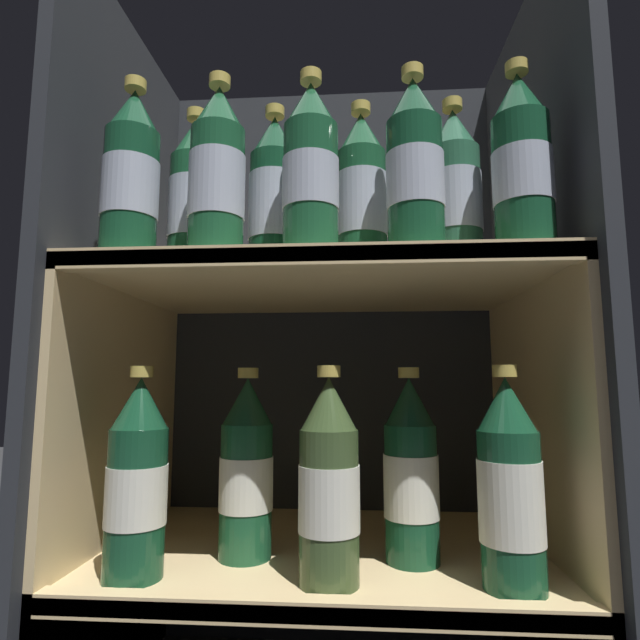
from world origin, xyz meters
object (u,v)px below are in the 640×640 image
object	(u,v)px
bottle_upper_front_1	(217,177)
bottle_lower_back_0	(246,471)
bottle_upper_front_4	(522,167)
bottle_lower_front_1	(329,484)
bottle_lower_front_2	(510,487)
bottle_lower_back_1	(411,473)
bottle_upper_back_0	(194,200)
bottle_upper_front_2	(311,173)
bottle_upper_front_0	(131,179)
bottle_upper_back_1	(274,199)
bottle_upper_front_3	(415,170)
bottle_lower_front_0	(137,481)
bottle_upper_back_2	(362,196)
bottle_upper_back_3	(455,193)

from	to	relation	value
bottle_upper_front_1	bottle_lower_back_0	xyz separation A→B (m)	(0.03, 0.08, -0.39)
bottle_upper_front_4	bottle_lower_front_1	world-z (taller)	bottle_upper_front_4
bottle_lower_front_2	bottle_lower_back_1	bearing A→B (deg)	142.32
bottle_upper_back_0	bottle_lower_front_2	distance (m)	0.57
bottle_upper_front_2	bottle_lower_back_0	distance (m)	0.41
bottle_upper_front_0	bottle_upper_back_1	bearing A→B (deg)	24.49
bottle_upper_front_4	bottle_lower_back_1	xyz separation A→B (m)	(-0.14, 0.08, -0.39)
bottle_upper_front_2	bottle_upper_front_4	bearing A→B (deg)	-0.00
bottle_upper_front_3	bottle_upper_back_0	world-z (taller)	same
bottle_upper_front_2	bottle_upper_front_3	xyz separation A→B (m)	(0.13, 0.00, -0.00)
bottle_lower_front_0	bottle_upper_back_1	bearing A→B (deg)	28.24
bottle_upper_back_2	bottle_lower_front_0	world-z (taller)	bottle_upper_back_2
bottle_upper_back_0	bottle_upper_front_1	bearing A→B (deg)	-54.30
bottle_upper_back_2	bottle_upper_front_3	bearing A→B (deg)	-50.62
bottle_upper_back_0	bottle_lower_back_0	distance (m)	0.40
bottle_upper_back_0	bottle_upper_back_3	xyz separation A→B (m)	(0.38, 0.00, 0.00)
bottle_upper_back_0	bottle_lower_back_0	world-z (taller)	bottle_upper_back_0
bottle_upper_front_1	bottle_lower_back_0	bearing A→B (deg)	70.83
bottle_upper_back_0	bottle_lower_back_1	size ratio (longest dim) A/B	1.00
bottle_lower_front_2	bottle_lower_back_0	distance (m)	0.34
bottle_upper_front_4	bottle_upper_back_2	size ratio (longest dim) A/B	1.00
bottle_upper_front_3	bottle_upper_front_4	xyz separation A→B (m)	(0.13, -0.00, 0.00)
bottle_upper_back_0	bottle_lower_back_0	bearing A→B (deg)	0.00
bottle_lower_back_1	bottle_upper_front_3	bearing A→B (deg)	-86.29
bottle_upper_front_2	bottle_upper_back_2	xyz separation A→B (m)	(0.07, 0.08, -0.00)
bottle_upper_back_2	bottle_lower_front_0	xyz separation A→B (m)	(-0.28, -0.08, -0.39)
bottle_upper_front_1	bottle_lower_front_0	bearing A→B (deg)	180.00
bottle_upper_front_2	bottle_upper_back_0	xyz separation A→B (m)	(-0.18, 0.08, -0.00)
bottle_upper_front_4	bottle_lower_front_2	bearing A→B (deg)	-180.00
bottle_lower_front_2	bottle_upper_front_4	bearing A→B (deg)	0.00
bottle_lower_front_0	bottle_lower_back_1	distance (m)	0.35
bottle_upper_front_1	bottle_upper_back_3	bearing A→B (deg)	14.12
bottle_upper_front_1	bottle_upper_front_0	bearing A→B (deg)	180.00
bottle_lower_front_0	bottle_lower_back_1	xyz separation A→B (m)	(0.34, 0.08, -0.00)
bottle_upper_back_1	bottle_lower_back_1	bearing A→B (deg)	0.00
bottle_upper_back_3	bottle_lower_back_1	world-z (taller)	bottle_upper_back_3
bottle_upper_front_1	bottle_upper_front_3	bearing A→B (deg)	0.00
bottle_upper_back_0	bottle_upper_back_2	bearing A→B (deg)	0.00
bottle_upper_front_4	bottle_lower_front_0	world-z (taller)	bottle_upper_front_4
bottle_upper_front_2	bottle_upper_back_0	size ratio (longest dim) A/B	1.00
bottle_lower_front_2	bottle_lower_back_1	xyz separation A→B (m)	(-0.10, 0.08, 0.00)
bottle_upper_front_3	bottle_lower_back_1	xyz separation A→B (m)	(-0.01, 0.08, -0.39)
bottle_upper_back_1	bottle_lower_back_0	size ratio (longest dim) A/B	1.00
bottle_upper_back_1	bottle_lower_back_1	xyz separation A→B (m)	(0.19, 0.00, -0.39)
bottle_upper_front_3	bottle_upper_front_0	bearing A→B (deg)	180.00
bottle_upper_front_4	bottle_upper_back_0	size ratio (longest dim) A/B	1.00
bottle_upper_front_4	bottle_lower_front_1	bearing A→B (deg)	180.00
bottle_upper_back_1	bottle_upper_back_3	size ratio (longest dim) A/B	1.00
bottle_upper_back_1	bottle_lower_front_2	bearing A→B (deg)	-15.40
bottle_upper_front_2	bottle_upper_back_3	distance (m)	0.21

